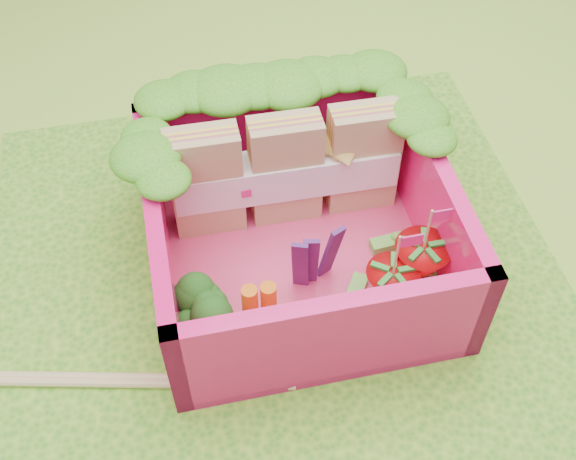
{
  "coord_description": "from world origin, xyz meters",
  "views": [
    {
      "loc": [
        -0.39,
        -1.93,
        2.75
      ],
      "look_at": [
        0.05,
        0.08,
        0.28
      ],
      "focal_mm": 45.0,
      "sensor_mm": 36.0,
      "label": 1
    }
  ],
  "objects_px": {
    "broccoli": "(209,308)",
    "chopsticks": "(32,379)",
    "bento_box": "(299,225)",
    "strawberry_left": "(391,288)",
    "strawberry_right": "(420,264)",
    "sandwich_stack": "(287,170)"
  },
  "relations": [
    {
      "from": "broccoli",
      "to": "chopsticks",
      "type": "height_order",
      "value": "broccoli"
    },
    {
      "from": "sandwich_stack",
      "to": "strawberry_right",
      "type": "bearing_deg",
      "value": -48.53
    },
    {
      "from": "sandwich_stack",
      "to": "broccoli",
      "type": "height_order",
      "value": "sandwich_stack"
    },
    {
      "from": "bento_box",
      "to": "chopsticks",
      "type": "xyz_separation_m",
      "value": [
        -1.22,
        -0.38,
        -0.26
      ]
    },
    {
      "from": "sandwich_stack",
      "to": "strawberry_left",
      "type": "distance_m",
      "value": 0.73
    },
    {
      "from": "broccoli",
      "to": "sandwich_stack",
      "type": "bearing_deg",
      "value": 52.93
    },
    {
      "from": "broccoli",
      "to": "strawberry_left",
      "type": "bearing_deg",
      "value": -1.71
    },
    {
      "from": "bento_box",
      "to": "chopsticks",
      "type": "bearing_deg",
      "value": -162.83
    },
    {
      "from": "bento_box",
      "to": "sandwich_stack",
      "type": "bearing_deg",
      "value": 88.81
    },
    {
      "from": "sandwich_stack",
      "to": "chopsticks",
      "type": "relative_size",
      "value": 0.48
    },
    {
      "from": "bento_box",
      "to": "broccoli",
      "type": "height_order",
      "value": "bento_box"
    },
    {
      "from": "bento_box",
      "to": "broccoli",
      "type": "relative_size",
      "value": 3.81
    },
    {
      "from": "strawberry_right",
      "to": "strawberry_left",
      "type": "bearing_deg",
      "value": -151.46
    },
    {
      "from": "strawberry_right",
      "to": "chopsticks",
      "type": "height_order",
      "value": "strawberry_right"
    },
    {
      "from": "strawberry_right",
      "to": "chopsticks",
      "type": "bearing_deg",
      "value": -176.08
    },
    {
      "from": "strawberry_left",
      "to": "chopsticks",
      "type": "relative_size",
      "value": 0.21
    },
    {
      "from": "strawberry_left",
      "to": "strawberry_right",
      "type": "bearing_deg",
      "value": 28.54
    },
    {
      "from": "bento_box",
      "to": "strawberry_right",
      "type": "xyz_separation_m",
      "value": [
        0.49,
        -0.26,
        -0.09
      ]
    },
    {
      "from": "bento_box",
      "to": "strawberry_left",
      "type": "distance_m",
      "value": 0.49
    },
    {
      "from": "sandwich_stack",
      "to": "broccoli",
      "type": "relative_size",
      "value": 3.14
    },
    {
      "from": "strawberry_left",
      "to": "bento_box",
      "type": "bearing_deg",
      "value": 133.26
    },
    {
      "from": "broccoli",
      "to": "chopsticks",
      "type": "xyz_separation_m",
      "value": [
        -0.77,
        -0.05,
        -0.21
      ]
    }
  ]
}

